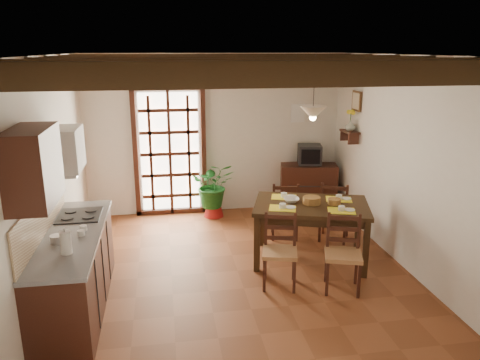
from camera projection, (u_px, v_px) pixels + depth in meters
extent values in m
plane|color=brown|center=(238.00, 271.00, 6.27)|extent=(5.00, 5.00, 0.00)
cube|color=silver|center=(215.00, 135.00, 8.26)|extent=(4.50, 0.02, 2.80)
cube|color=silver|center=(291.00, 252.00, 3.52)|extent=(4.50, 0.02, 2.80)
cube|color=silver|center=(50.00, 178.00, 5.53)|extent=(0.02, 5.00, 2.80)
cube|color=silver|center=(403.00, 163.00, 6.25)|extent=(0.02, 5.00, 2.80)
cube|color=white|center=(237.00, 55.00, 5.51)|extent=(4.50, 5.00, 0.02)
cube|color=black|center=(281.00, 74.00, 3.55)|extent=(4.50, 0.14, 0.20)
cube|color=black|center=(259.00, 69.00, 4.34)|extent=(4.50, 0.14, 0.20)
cube|color=black|center=(243.00, 66.00, 5.14)|extent=(4.50, 0.14, 0.20)
cube|color=black|center=(232.00, 63.00, 5.94)|extent=(4.50, 0.14, 0.20)
cube|color=black|center=(223.00, 62.00, 6.74)|extent=(4.50, 0.14, 0.20)
cube|color=black|center=(216.00, 60.00, 7.53)|extent=(4.50, 0.14, 0.20)
cube|color=white|center=(170.00, 153.00, 8.21)|extent=(1.01, 0.02, 2.11)
cube|color=#361911|center=(167.00, 87.00, 7.85)|extent=(1.26, 0.10, 0.08)
cube|color=#361911|center=(135.00, 155.00, 8.07)|extent=(0.08, 0.10, 2.28)
cube|color=#361911|center=(204.00, 153.00, 8.26)|extent=(0.08, 0.10, 2.28)
cube|color=#361911|center=(170.00, 154.00, 8.14)|extent=(1.01, 0.03, 2.02)
cube|color=#361911|center=(76.00, 272.00, 5.27)|extent=(0.60, 2.20, 0.88)
cube|color=slate|center=(72.00, 235.00, 5.15)|extent=(0.64, 2.25, 0.04)
cube|color=tan|center=(42.00, 216.00, 5.04)|extent=(0.02, 2.20, 0.50)
cube|color=#361911|center=(33.00, 167.00, 4.21)|extent=(0.35, 0.80, 0.70)
cube|color=white|center=(64.00, 149.00, 5.42)|extent=(0.38, 0.60, 0.50)
cube|color=silver|center=(66.00, 172.00, 5.50)|extent=(0.32, 0.55, 0.04)
cube|color=black|center=(80.00, 215.00, 5.66)|extent=(0.50, 0.55, 0.02)
cylinder|color=white|center=(66.00, 243.00, 4.60)|extent=(0.11, 0.11, 0.24)
cylinder|color=silver|center=(57.00, 240.00, 4.88)|extent=(0.14, 0.14, 0.10)
cube|color=#311F10|center=(311.00, 206.00, 6.38)|extent=(1.76, 1.39, 0.05)
cube|color=#311F10|center=(311.00, 211.00, 6.40)|extent=(1.58, 1.25, 0.11)
cube|color=#311F10|center=(358.00, 225.00, 6.81)|extent=(0.10, 0.10, 0.78)
cube|color=#311F10|center=(262.00, 221.00, 6.99)|extent=(0.10, 0.10, 0.78)
cube|color=#311F10|center=(366.00, 249.00, 6.00)|extent=(0.10, 0.10, 0.78)
cube|color=#311F10|center=(257.00, 244.00, 6.17)|extent=(0.10, 0.10, 0.78)
cube|color=#AB7549|center=(280.00, 252.00, 5.76)|extent=(0.51, 0.50, 0.05)
cube|color=#361911|center=(280.00, 230.00, 5.86)|extent=(0.42, 0.14, 0.46)
cube|color=#361911|center=(279.00, 269.00, 5.82)|extent=(0.49, 0.47, 0.45)
cube|color=#AB7549|center=(343.00, 255.00, 5.66)|extent=(0.54, 0.53, 0.05)
cube|color=#361911|center=(343.00, 231.00, 5.76)|extent=(0.42, 0.17, 0.47)
cube|color=#361911|center=(342.00, 272.00, 5.72)|extent=(0.51, 0.50, 0.46)
cube|color=#AB7549|center=(285.00, 210.00, 7.29)|extent=(0.50, 0.48, 0.05)
cube|color=#361911|center=(286.00, 199.00, 7.06)|extent=(0.42, 0.12, 0.46)
cube|color=#361911|center=(284.00, 223.00, 7.35)|extent=(0.47, 0.46, 0.45)
cube|color=#AB7549|center=(335.00, 211.00, 7.19)|extent=(0.58, 0.57, 0.05)
cube|color=#361911|center=(334.00, 199.00, 6.96)|extent=(0.40, 0.24, 0.48)
cube|color=#361911|center=(334.00, 225.00, 7.25)|extent=(0.56, 0.55, 0.47)
cube|color=yellow|center=(289.00, 205.00, 6.06)|extent=(0.35, 0.26, 0.01)
cube|color=yellow|center=(345.00, 202.00, 6.18)|extent=(0.35, 0.26, 0.01)
cube|color=yellow|center=(280.00, 194.00, 6.52)|extent=(0.35, 0.26, 0.01)
cube|color=yellow|center=(332.00, 191.00, 6.64)|extent=(0.35, 0.26, 0.01)
cylinder|color=olive|center=(312.00, 195.00, 6.34)|extent=(0.24, 0.24, 0.10)
imported|color=white|center=(291.00, 200.00, 6.45)|extent=(0.25, 0.25, 0.05)
cube|color=#361911|center=(308.00, 187.00, 8.53)|extent=(1.07, 0.65, 0.85)
cube|color=black|center=(310.00, 154.00, 8.37)|extent=(0.47, 0.44, 0.35)
cube|color=black|center=(313.00, 157.00, 8.19)|extent=(0.33, 0.09, 0.26)
cube|color=white|center=(298.00, 113.00, 8.39)|extent=(0.25, 0.03, 0.32)
cone|color=maroon|center=(214.00, 210.00, 8.27)|extent=(0.34, 0.34, 0.21)
imported|color=#144C19|center=(213.00, 186.00, 8.14)|extent=(1.92, 1.65, 2.10)
cube|color=#361911|center=(350.00, 132.00, 7.71)|extent=(0.20, 0.42, 0.03)
cube|color=#361911|center=(353.00, 139.00, 7.57)|extent=(0.18, 0.03, 0.18)
cube|color=#361911|center=(346.00, 135.00, 7.90)|extent=(0.18, 0.03, 0.18)
imported|color=#B2BFB2|center=(350.00, 126.00, 7.68)|extent=(0.15, 0.15, 0.15)
sphere|color=yellow|center=(351.00, 113.00, 7.63)|extent=(0.14, 0.14, 0.14)
cylinder|color=#144C19|center=(350.00, 122.00, 7.67)|extent=(0.01, 0.01, 0.28)
cube|color=brown|center=(357.00, 101.00, 7.59)|extent=(0.03, 0.32, 0.32)
cube|color=#C3B292|center=(356.00, 101.00, 7.58)|extent=(0.01, 0.26, 0.26)
cylinder|color=black|center=(314.00, 83.00, 6.03)|extent=(0.01, 0.01, 0.70)
cone|color=beige|center=(313.00, 111.00, 6.13)|extent=(0.36, 0.36, 0.14)
sphere|color=#FFD88C|center=(313.00, 117.00, 6.15)|extent=(0.09, 0.09, 0.09)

